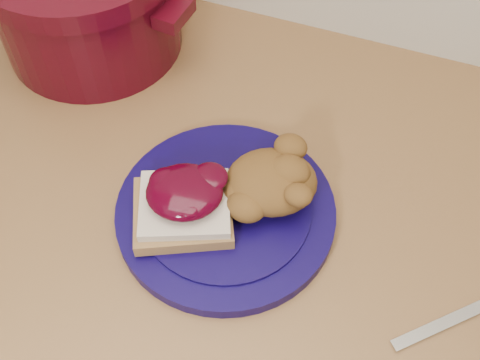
% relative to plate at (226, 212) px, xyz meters
% --- Properties ---
extents(base_cabinet, '(4.00, 0.60, 0.86)m').
position_rel_plate_xyz_m(base_cabinet, '(0.05, 0.05, -0.48)').
color(base_cabinet, beige).
rests_on(base_cabinet, floor).
extents(plate, '(0.32, 0.32, 0.02)m').
position_rel_plate_xyz_m(plate, '(0.00, 0.00, 0.00)').
color(plate, '#0B043B').
rests_on(plate, wood_countertop).
extents(sandwich, '(0.14, 0.13, 0.05)m').
position_rel_plate_xyz_m(sandwich, '(-0.04, -0.03, 0.04)').
color(sandwich, olive).
rests_on(sandwich, plate).
extents(stuffing_mound, '(0.13, 0.12, 0.05)m').
position_rel_plate_xyz_m(stuffing_mound, '(0.04, 0.03, 0.04)').
color(stuffing_mound, brown).
rests_on(stuffing_mound, plate).
extents(butter_knife, '(0.12, 0.12, 0.00)m').
position_rel_plate_xyz_m(butter_knife, '(0.27, -0.03, -0.01)').
color(butter_knife, silver).
rests_on(butter_knife, wood_countertop).
extents(pepper_grinder, '(0.06, 0.06, 0.12)m').
position_rel_plate_xyz_m(pepper_grinder, '(-0.32, 0.21, 0.05)').
color(pepper_grinder, black).
rests_on(pepper_grinder, wood_countertop).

